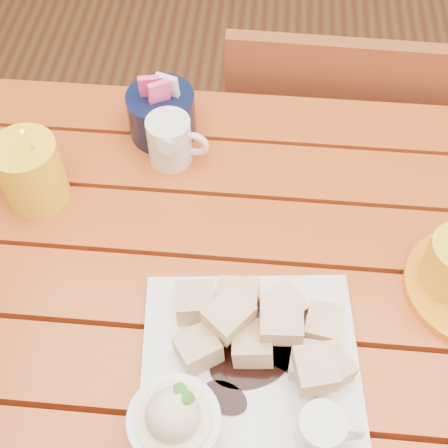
# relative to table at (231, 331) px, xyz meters

# --- Properties ---
(table) EXTENTS (1.20, 0.79, 0.75)m
(table) POSITION_rel_table_xyz_m (0.00, 0.00, 0.00)
(table) COLOR #9D4214
(table) RESTS_ON ground
(dessert_plate) EXTENTS (0.29, 0.29, 0.11)m
(dessert_plate) POSITION_rel_table_xyz_m (0.02, -0.13, 0.14)
(dessert_plate) COLOR white
(dessert_plate) RESTS_ON table
(coffee_mug_left) EXTENTS (0.13, 0.09, 0.16)m
(coffee_mug_left) POSITION_rel_table_xyz_m (-0.31, 0.15, 0.16)
(coffee_mug_left) COLOR yellow
(coffee_mug_left) RESTS_ON table
(cream_pitcher) EXTENTS (0.10, 0.08, 0.08)m
(cream_pitcher) POSITION_rel_table_xyz_m (-0.11, 0.24, 0.15)
(cream_pitcher) COLOR white
(cream_pitcher) RESTS_ON table
(sugar_caddy) EXTENTS (0.11, 0.11, 0.12)m
(sugar_caddy) POSITION_rel_table_xyz_m (-0.14, 0.29, 0.15)
(sugar_caddy) COLOR black
(sugar_caddy) RESTS_ON table
(chair_far) EXTENTS (0.40, 0.40, 0.83)m
(chair_far) POSITION_rel_table_xyz_m (0.15, 0.54, -0.18)
(chair_far) COLOR brown
(chair_far) RESTS_ON ground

